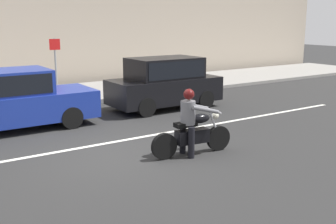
{
  "coord_description": "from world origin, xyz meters",
  "views": [
    {
      "loc": [
        -4.21,
        -8.42,
        3.09
      ],
      "look_at": [
        1.3,
        -0.15,
        0.87
      ],
      "focal_mm": 44.34,
      "sensor_mm": 36.0,
      "label": 1
    }
  ],
  "objects_px": {
    "parked_sedan_cobalt_blue": "(7,100)",
    "street_sign_post": "(55,59)",
    "parked_hatchback_black": "(165,82)",
    "motorcycle_with_rider_gray": "(192,128)"
  },
  "relations": [
    {
      "from": "parked_hatchback_black",
      "to": "street_sign_post",
      "type": "distance_m",
      "value": 5.22
    },
    {
      "from": "motorcycle_with_rider_gray",
      "to": "street_sign_post",
      "type": "bearing_deg",
      "value": 89.93
    },
    {
      "from": "parked_sedan_cobalt_blue",
      "to": "parked_hatchback_black",
      "type": "xyz_separation_m",
      "value": [
        5.32,
        0.04,
        0.05
      ]
    },
    {
      "from": "street_sign_post",
      "to": "motorcycle_with_rider_gray",
      "type": "bearing_deg",
      "value": -90.07
    },
    {
      "from": "parked_sedan_cobalt_blue",
      "to": "parked_hatchback_black",
      "type": "height_order",
      "value": "parked_hatchback_black"
    },
    {
      "from": "motorcycle_with_rider_gray",
      "to": "parked_sedan_cobalt_blue",
      "type": "relative_size",
      "value": 0.44
    },
    {
      "from": "motorcycle_with_rider_gray",
      "to": "parked_hatchback_black",
      "type": "distance_m",
      "value": 5.23
    },
    {
      "from": "parked_sedan_cobalt_blue",
      "to": "parked_hatchback_black",
      "type": "bearing_deg",
      "value": 0.46
    },
    {
      "from": "parked_sedan_cobalt_blue",
      "to": "street_sign_post",
      "type": "distance_m",
      "value": 5.61
    },
    {
      "from": "parked_sedan_cobalt_blue",
      "to": "street_sign_post",
      "type": "height_order",
      "value": "street_sign_post"
    }
  ]
}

